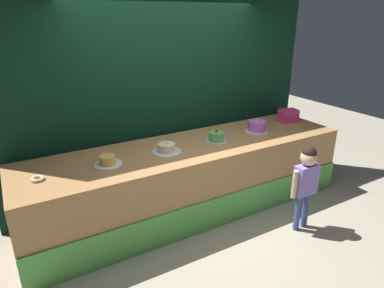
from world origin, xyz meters
name	(u,v)px	position (x,y,z in m)	size (l,w,h in m)	color
ground_plane	(212,228)	(0.00, 0.00, 0.00)	(12.00, 12.00, 0.00)	#ADA38E
stage_platform	(191,178)	(0.00, 0.51, 0.44)	(4.06, 1.04, 0.88)	#B27F4C
curtain_backdrop	(167,90)	(0.00, 1.12, 1.45)	(4.33, 0.08, 2.90)	black
child_figure	(306,177)	(0.90, -0.51, 0.67)	(0.40, 0.18, 1.03)	#3F4C8C
pink_box	(288,116)	(1.73, 0.64, 0.97)	(0.26, 0.18, 0.18)	#E63780
donut	(37,179)	(-1.73, 0.45, 0.89)	(0.13, 0.13, 0.03)	beige
cake_far_left	(108,161)	(-1.04, 0.46, 0.92)	(0.30, 0.30, 0.14)	white
cake_center_left	(167,148)	(-0.35, 0.47, 0.92)	(0.34, 0.34, 0.16)	silver
cake_center_right	(216,137)	(0.35, 0.48, 0.93)	(0.28, 0.28, 0.16)	silver
cake_far_right	(257,126)	(1.04, 0.52, 0.94)	(0.32, 0.32, 0.20)	silver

